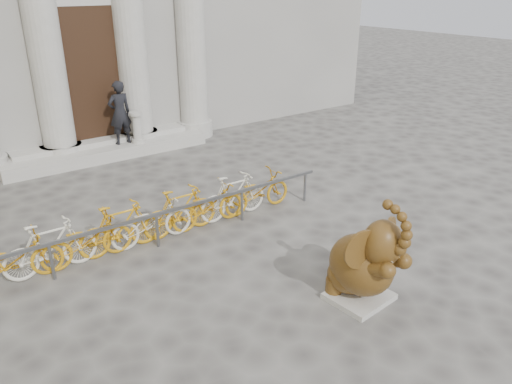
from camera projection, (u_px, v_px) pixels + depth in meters
ground at (325, 315)px, 7.84m from camera, size 80.00×80.00×0.00m
entrance_steps at (107, 151)px, 14.78m from camera, size 6.00×1.20×0.36m
elephant_statue at (364, 263)px, 7.95m from camera, size 1.27×1.44×1.90m
bike_rack at (151, 219)px, 9.85m from camera, size 8.00×0.53×1.00m
pedestrian at (120, 113)px, 14.50m from camera, size 0.70×0.48×1.86m
balustrade_post at (137, 129)px, 14.79m from camera, size 0.38×0.38×0.92m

